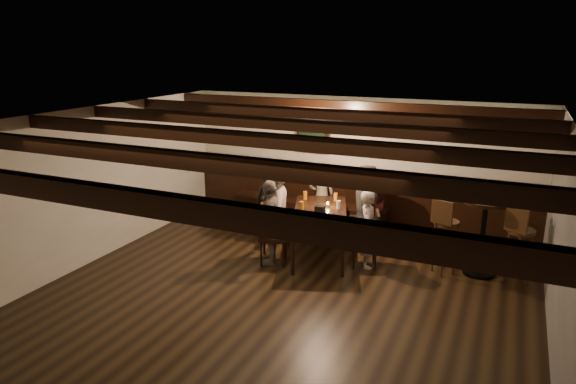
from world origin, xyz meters
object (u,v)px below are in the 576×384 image
at_px(person_left_near, 277,203).
at_px(chair_left_near, 279,227).
at_px(chair_left_far, 272,245).
at_px(dining_table, 320,216).
at_px(person_right_far, 368,229).
at_px(chair_right_far, 365,250).
at_px(bar_stool_right, 518,256).
at_px(chair_right_near, 363,229).
at_px(person_bench_centre, 322,197).
at_px(person_left_far, 270,222).
at_px(bar_stool_left, 444,246).
at_px(person_right_near, 365,205).
at_px(person_bench_right, 372,202).
at_px(high_top_table, 484,226).
at_px(person_bench_left, 271,200).

bearing_deg(person_left_near, chair_left_near, 90.00).
xyz_separation_m(chair_left_far, person_left_near, (-0.32, 0.84, 0.41)).
distance_m(dining_table, person_right_far, 0.88).
relative_size(chair_right_far, bar_stool_right, 0.75).
bearing_deg(chair_right_near, person_bench_centre, 50.16).
xyz_separation_m(chair_right_near, chair_right_far, (0.29, -0.85, -0.01)).
relative_size(person_left_far, bar_stool_left, 1.15).
bearing_deg(chair_right_near, person_right_near, -90.00).
distance_m(chair_right_near, person_bench_centre, 1.01).
xyz_separation_m(person_right_near, bar_stool_right, (2.39, -0.59, -0.26)).
bearing_deg(person_right_far, person_left_far, 90.00).
height_order(dining_table, person_bench_centre, person_bench_centre).
bearing_deg(person_left_far, chair_right_far, 90.00).
distance_m(person_bench_right, high_top_table, 2.11).
bearing_deg(chair_left_near, chair_right_near, 90.00).
bearing_deg(person_bench_right, bar_stool_left, 122.36).
xyz_separation_m(person_bench_centre, person_left_far, (-0.22, -1.66, 0.02)).
xyz_separation_m(high_top_table, bar_stool_left, (-0.50, -0.21, -0.32)).
bearing_deg(bar_stool_left, chair_left_near, -164.05).
xyz_separation_m(chair_left_near, person_left_near, (-0.03, -0.01, 0.43)).
bearing_deg(person_bench_centre, person_right_near, 141.34).
relative_size(person_right_near, high_top_table, 1.21).
xyz_separation_m(high_top_table, bar_stool_right, (0.50, -0.16, -0.32)).
distance_m(bar_stool_left, bar_stool_right, 1.00).
bearing_deg(person_bench_centre, chair_right_far, 115.59).
distance_m(chair_right_near, person_bench_right, 0.59).
distance_m(chair_right_near, bar_stool_left, 1.56).
xyz_separation_m(person_bench_centre, person_right_near, (0.90, -0.32, 0.05)).
relative_size(dining_table, chair_left_far, 2.21).
distance_m(person_bench_left, person_bench_centre, 0.91).
xyz_separation_m(dining_table, bar_stool_left, (1.95, 0.03, -0.21)).
relative_size(chair_left_near, person_bench_centre, 0.67).
relative_size(dining_table, person_bench_right, 1.65).
bearing_deg(person_bench_left, person_left_near, 108.43).
bearing_deg(person_bench_left, bar_stool_right, 154.33).
height_order(chair_left_far, chair_right_far, chair_left_far).
height_order(chair_right_far, high_top_table, high_top_table).
xyz_separation_m(dining_table, person_bench_right, (0.56, 1.14, -0.03)).
bearing_deg(chair_right_far, dining_table, 57.94).
height_order(person_left_near, person_left_far, person_left_near).
xyz_separation_m(dining_table, chair_left_near, (-0.83, 0.19, -0.38)).
relative_size(chair_right_far, high_top_table, 0.76).
xyz_separation_m(chair_right_far, person_right_near, (-0.26, 0.86, 0.43)).
relative_size(chair_left_far, person_bench_right, 0.75).
relative_size(chair_left_far, bar_stool_right, 0.79).
bearing_deg(person_bench_right, person_bench_left, 0.00).
height_order(chair_right_far, person_right_near, person_right_near).
xyz_separation_m(person_bench_left, person_left_far, (0.58, -1.23, 0.06)).
xyz_separation_m(person_bench_left, person_left_near, (0.29, -0.38, 0.09)).
bearing_deg(dining_table, person_right_near, 30.96).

